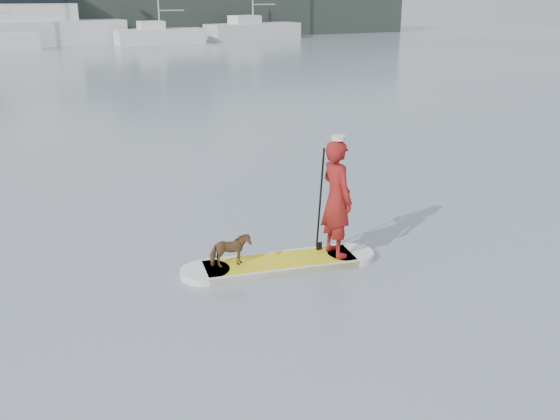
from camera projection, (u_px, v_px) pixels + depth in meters
name	position (u px, v px, depth m)	size (l,w,h in m)	color
ground	(31.00, 277.00, 9.96)	(140.00, 140.00, 0.00)	slate
paddleboard	(280.00, 264.00, 10.31)	(3.26, 1.25, 0.12)	yellow
paddler	(337.00, 199.00, 10.23)	(0.72, 0.47, 1.96)	maroon
white_cap	(339.00, 138.00, 9.89)	(0.22, 0.22, 0.07)	silver
dog	(230.00, 251.00, 9.98)	(0.29, 0.65, 0.55)	#50301B
paddle	(320.00, 213.00, 10.49)	(0.10, 0.30, 2.00)	black
sailboat_e	(159.00, 35.00, 53.73)	(7.53, 2.54, 10.86)	silver
sailboat_f	(252.00, 29.00, 59.44)	(9.64, 4.06, 13.99)	silver
motor_yacht_a	(42.00, 20.00, 52.65)	(12.42, 4.29, 7.37)	silver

